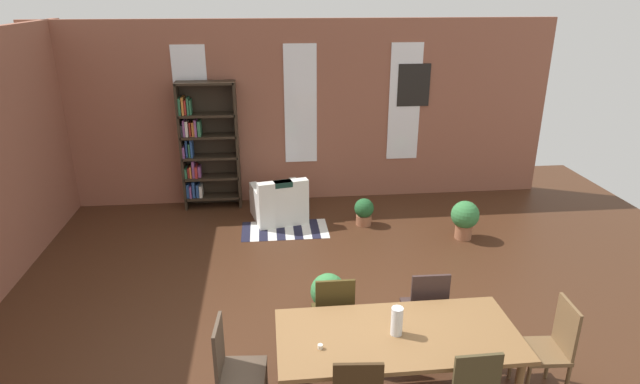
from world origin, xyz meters
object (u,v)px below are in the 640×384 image
Objects in this scene: dining_table at (398,341)px; dining_chair_far_left at (333,313)px; potted_plant_corner at (364,211)px; potted_plant_window at (465,217)px; potted_plant_by_shelf at (328,295)px; armchair_white at (279,203)px; dining_chair_head_left at (233,367)px; vase_on_table at (397,321)px; dining_chair_head_right at (551,346)px; dining_chair_far_right at (425,308)px; bookshelf_tall at (205,146)px.

dining_table is 2.21× the size of dining_chair_far_left.
potted_plant_window reaches higher than potted_plant_corner.
potted_plant_by_shelf is 2.63m from potted_plant_corner.
armchair_white is 2.86m from potted_plant_by_shelf.
potted_plant_by_shelf is at bearing 54.99° from dining_chair_head_left.
vase_on_table reaches higher than armchair_white.
vase_on_table is 3.77m from potted_plant_window.
dining_chair_head_right is 4.03m from potted_plant_corner.
dining_chair_far_right is at bearing 55.35° from vase_on_table.
dining_chair_head_right is 2.84m from dining_chair_head_left.
vase_on_table is at bearing -119.95° from potted_plant_window.
dining_chair_head_right is 1.00× the size of dining_chair_head_left.
bookshelf_tall reaches higher than potted_plant_window.
bookshelf_tall is 4.35m from potted_plant_window.
dining_chair_head_left is at bearing -82.24° from bookshelf_tall.
dining_table is 0.97× the size of bookshelf_tall.
vase_on_table is at bearing -96.71° from potted_plant_corner.
bookshelf_tall is (-1.62, 4.23, 0.56)m from dining_chair_far_left.
vase_on_table is 0.12× the size of bookshelf_tall.
potted_plant_corner is at bearing 104.17° from dining_chair_head_right.
armchair_white reaches higher than potted_plant_window.
dining_table is 2.21× the size of dining_chair_head_right.
dining_chair_far_right is at bearing 143.19° from dining_chair_head_right.
dining_table is 0.86m from dining_chair_far_right.
dining_table is 0.87m from dining_chair_far_left.
potted_plant_by_shelf is at bearing -141.39° from potted_plant_window.
potted_plant_window is (3.94, -1.70, -0.74)m from bookshelf_tall.
dining_chair_head_right is at bearing -0.19° from vase_on_table.
dining_chair_far_right is at bearing 0.00° from dining_chair_far_left.
dining_chair_far_left reaches higher than potted_plant_corner.
dining_table is 5.38m from bookshelf_tall.
bookshelf_tall is 4.04× the size of potted_plant_by_shelf.
vase_on_table is 0.49× the size of potted_plant_by_shelf.
dining_chair_far_left is 1.78× the size of potted_plant_by_shelf.
vase_on_table is 0.44× the size of potted_plant_window.
dining_chair_head_right and dining_chair_far_left have the same top height.
dining_chair_head_left and dining_chair_far_right have the same top height.
dining_chair_head_right and dining_chair_far_right have the same top height.
potted_plant_by_shelf is at bearing -109.46° from potted_plant_corner.
potted_plant_by_shelf is 0.90× the size of potted_plant_window.
bookshelf_tall reaches higher than vase_on_table.
dining_chair_far_right is 1.17m from potted_plant_by_shelf.
potted_plant_window is (2.28, 1.82, 0.06)m from potted_plant_by_shelf.
vase_on_table is at bearing 179.81° from dining_chair_head_right.
dining_table is 2.20× the size of armchair_white.
potted_plant_corner is at bearing 83.29° from vase_on_table.
bookshelf_tall is (-3.52, 4.94, 0.56)m from dining_chair_head_right.
dining_chair_far_left is 0.44× the size of bookshelf_tall.
vase_on_table is 1.59m from potted_plant_by_shelf.
dining_chair_far_left is (-1.89, 0.71, 0.00)m from dining_chair_head_right.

